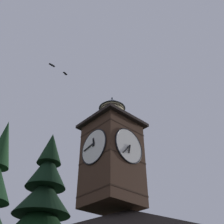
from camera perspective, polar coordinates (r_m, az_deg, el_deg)
name	(u,v)px	position (r m, az deg, el deg)	size (l,w,h in m)	color
clock_tower	(112,154)	(20.67, 0.01, -8.91)	(4.20, 4.20, 9.50)	#422B1E
pine_tree_behind	(40,221)	(23.27, -14.82, -21.30)	(7.02, 7.02, 14.48)	#473323
moon	(44,215)	(54.42, -14.08, -20.20)	(1.74, 1.74, 1.74)	silver
flying_bird_high	(52,65)	(25.22, -12.50, 9.59)	(0.58, 0.25, 0.14)	black
flying_bird_low	(65,73)	(26.33, -9.82, 7.97)	(0.50, 0.29, 0.14)	black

